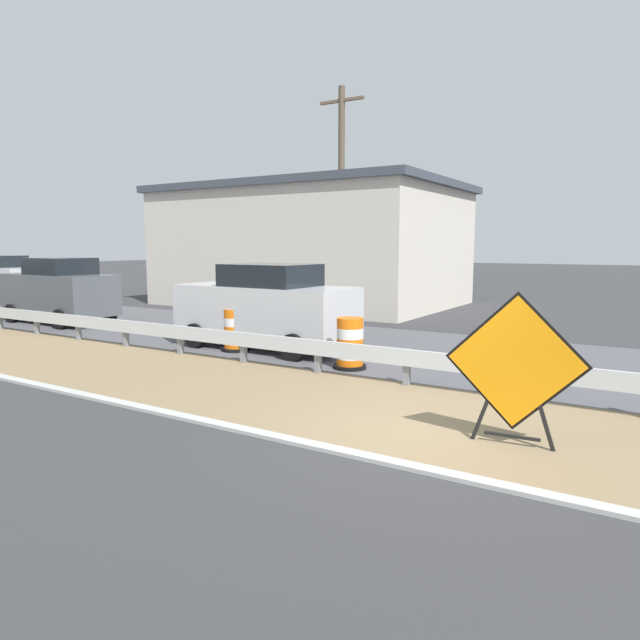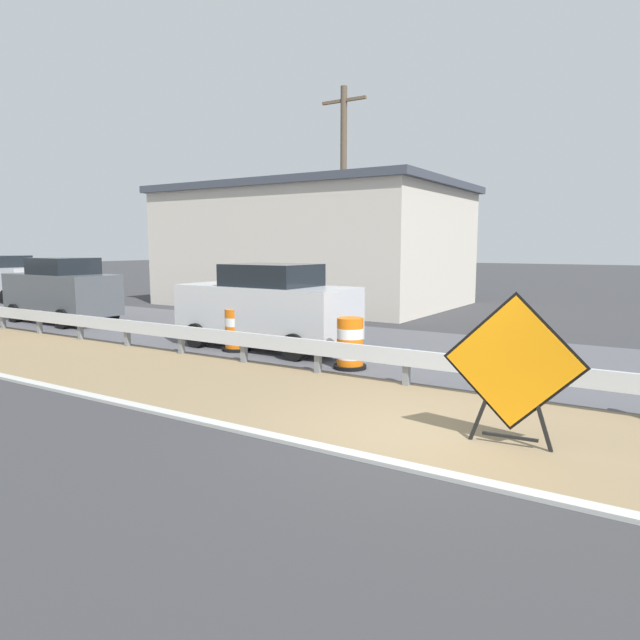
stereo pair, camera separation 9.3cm
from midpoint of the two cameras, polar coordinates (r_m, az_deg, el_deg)
ground_plane at (r=8.37m, az=10.38°, el=-11.13°), size 160.00×160.00×0.00m
median_dirt_strip at (r=9.02m, az=12.15°, el=-9.77°), size 3.86×120.00×0.01m
far_lane_asphalt at (r=13.87m, az=19.59°, el=-3.97°), size 6.50×120.00×0.00m
curb_near_edge at (r=7.24m, az=6.41°, el=-14.01°), size 0.20×120.00×0.11m
guardrail_median at (r=10.11m, az=24.65°, el=-5.40°), size 0.18×56.03×0.71m
warning_sign_diamond at (r=7.90m, az=19.10°, el=-4.45°), size 0.20×1.84×2.07m
traffic_barrel_nearest at (r=12.31m, az=3.25°, el=-2.58°), size 0.72×0.72×1.11m
traffic_barrel_close at (r=14.54m, az=-8.21°, el=-1.18°), size 0.72×0.72×1.07m
car_lead_near_lane at (r=21.52m, az=-24.34°, el=2.73°), size 2.12×4.42×2.24m
car_trailing_far_lane at (r=14.70m, az=-5.18°, el=1.37°), size 2.16×4.82×2.19m
car_distant_a at (r=31.37m, az=-28.88°, el=3.70°), size 2.22×4.57×2.17m
roadside_shop_near at (r=26.08m, az=-0.45°, el=7.47°), size 8.81×12.85×5.27m
utility_pole_near at (r=21.51m, az=2.49°, el=11.98°), size 0.24×1.80×8.36m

